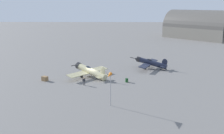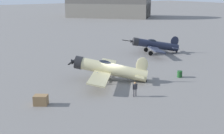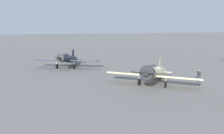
{
  "view_description": "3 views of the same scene",
  "coord_description": "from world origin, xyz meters",
  "px_view_note": "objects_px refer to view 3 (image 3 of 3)",
  "views": [
    {
      "loc": [
        6.21,
        -61.42,
        17.13
      ],
      "look_at": [
        4.85,
        4.33,
        1.6
      ],
      "focal_mm": 42.98,
      "sensor_mm": 36.0,
      "label": 1
    },
    {
      "loc": [
        -19.16,
        -29.61,
        11.25
      ],
      "look_at": [
        0.0,
        0.0,
        1.8
      ],
      "focal_mm": 46.6,
      "sensor_mm": 36.0,
      "label": 2
    },
    {
      "loc": [
        -26.18,
        14.14,
        7.42
      ],
      "look_at": [
        4.85,
        4.33,
        1.6
      ],
      "focal_mm": 36.76,
      "sensor_mm": 36.0,
      "label": 3
    }
  ],
  "objects_px": {
    "airplane_foreground": "(154,73)",
    "ground_crew_mechanic": "(199,75)",
    "fuel_drum": "(150,68)",
    "airplane_mid_apron": "(67,59)"
  },
  "relations": [
    {
      "from": "airplane_mid_apron",
      "to": "ground_crew_mechanic",
      "type": "distance_m",
      "value": 22.49
    },
    {
      "from": "airplane_foreground",
      "to": "airplane_mid_apron",
      "type": "height_order",
      "value": "airplane_foreground"
    },
    {
      "from": "airplane_mid_apron",
      "to": "ground_crew_mechanic",
      "type": "relative_size",
      "value": 6.76
    },
    {
      "from": "fuel_drum",
      "to": "airplane_mid_apron",
      "type": "bearing_deg",
      "value": 62.62
    },
    {
      "from": "airplane_foreground",
      "to": "airplane_mid_apron",
      "type": "xyz_separation_m",
      "value": [
        15.53,
        9.24,
        0.07
      ]
    },
    {
      "from": "airplane_foreground",
      "to": "fuel_drum",
      "type": "xyz_separation_m",
      "value": [
        8.71,
        -3.93,
        -1.11
      ]
    },
    {
      "from": "airplane_foreground",
      "to": "ground_crew_mechanic",
      "type": "relative_size",
      "value": 6.3
    },
    {
      "from": "fuel_drum",
      "to": "ground_crew_mechanic",
      "type": "bearing_deg",
      "value": -165.02
    },
    {
      "from": "ground_crew_mechanic",
      "to": "airplane_mid_apron",
      "type": "bearing_deg",
      "value": -48.26
    },
    {
      "from": "ground_crew_mechanic",
      "to": "fuel_drum",
      "type": "distance_m",
      "value": 9.66
    }
  ]
}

